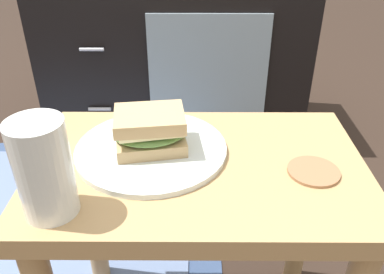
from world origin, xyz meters
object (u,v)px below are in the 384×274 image
at_px(sandwich_front, 150,130).
at_px(coaster, 314,171).
at_px(beer_glass, 44,171).
at_px(tv_cabinet, 176,59).
at_px(plate, 151,149).

relative_size(sandwich_front, coaster, 1.68).
bearing_deg(beer_glass, coaster, 13.05).
relative_size(tv_cabinet, beer_glass, 6.66).
relative_size(tv_cabinet, plate, 3.65).
xyz_separation_m(plate, beer_glass, (-0.13, -0.15, 0.06)).
bearing_deg(tv_cabinet, plate, -90.19).
distance_m(beer_glass, coaster, 0.41).
bearing_deg(tv_cabinet, coaster, -74.80).
xyz_separation_m(sandwich_front, beer_glass, (-0.13, -0.15, 0.03)).
bearing_deg(coaster, plate, 167.22).
height_order(sandwich_front, beer_glass, beer_glass).
relative_size(tv_cabinet, coaster, 11.44).
bearing_deg(sandwich_front, plate, 153.43).
height_order(plate, coaster, plate).
height_order(tv_cabinet, beer_glass, beer_glass).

